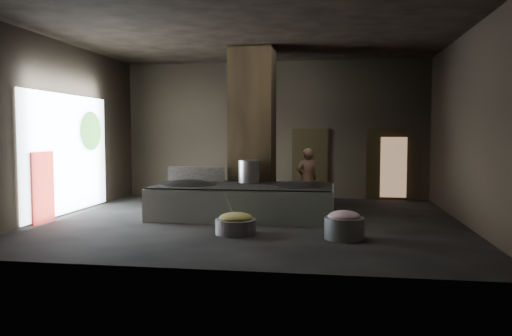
% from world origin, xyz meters
% --- Properties ---
extents(floor, '(10.00, 9.00, 0.10)m').
position_xyz_m(floor, '(0.00, 0.00, -0.05)').
color(floor, black).
rests_on(floor, ground).
extents(ceiling, '(10.00, 9.00, 0.10)m').
position_xyz_m(ceiling, '(0.00, 0.00, 4.55)').
color(ceiling, black).
rests_on(ceiling, back_wall).
extents(back_wall, '(10.00, 0.10, 4.50)m').
position_xyz_m(back_wall, '(0.00, 4.55, 2.25)').
color(back_wall, black).
rests_on(back_wall, ground).
extents(front_wall, '(10.00, 0.10, 4.50)m').
position_xyz_m(front_wall, '(0.00, -4.55, 2.25)').
color(front_wall, black).
rests_on(front_wall, ground).
extents(left_wall, '(0.10, 9.00, 4.50)m').
position_xyz_m(left_wall, '(-5.05, 0.00, 2.25)').
color(left_wall, black).
rests_on(left_wall, ground).
extents(right_wall, '(0.10, 9.00, 4.50)m').
position_xyz_m(right_wall, '(5.05, 0.00, 2.25)').
color(right_wall, black).
rests_on(right_wall, ground).
extents(pillar, '(1.20, 1.20, 4.50)m').
position_xyz_m(pillar, '(-0.30, 1.90, 2.25)').
color(pillar, black).
rests_on(pillar, ground).
extents(hearth_platform, '(4.56, 2.21, 0.79)m').
position_xyz_m(hearth_platform, '(-0.29, 0.39, 0.39)').
color(hearth_platform, silver).
rests_on(hearth_platform, ground).
extents(platform_cap, '(4.44, 2.13, 0.03)m').
position_xyz_m(platform_cap, '(-0.29, 0.39, 0.82)').
color(platform_cap, black).
rests_on(platform_cap, hearth_platform).
extents(wok_left, '(1.43, 1.43, 0.39)m').
position_xyz_m(wok_left, '(-1.74, 0.34, 0.75)').
color(wok_left, black).
rests_on(wok_left, hearth_platform).
extents(wok_left_rim, '(1.46, 1.46, 0.05)m').
position_xyz_m(wok_left_rim, '(-1.74, 0.34, 0.82)').
color(wok_left_rim, black).
rests_on(wok_left_rim, hearth_platform).
extents(wok_right, '(1.33, 1.33, 0.38)m').
position_xyz_m(wok_right, '(1.06, 0.44, 0.75)').
color(wok_right, black).
rests_on(wok_right, hearth_platform).
extents(wok_right_rim, '(1.36, 1.36, 0.05)m').
position_xyz_m(wok_right_rim, '(1.06, 0.44, 0.82)').
color(wok_right_rim, black).
rests_on(wok_right_rim, hearth_platform).
extents(stock_pot, '(0.55, 0.55, 0.59)m').
position_xyz_m(stock_pot, '(-0.24, 0.94, 1.13)').
color(stock_pot, '#9FA0A6').
rests_on(stock_pot, hearth_platform).
extents(splash_guard, '(1.58, 0.07, 0.39)m').
position_xyz_m(splash_guard, '(-1.74, 1.14, 1.03)').
color(splash_guard, black).
rests_on(splash_guard, hearth_platform).
extents(cook, '(0.73, 0.60, 1.73)m').
position_xyz_m(cook, '(1.23, 1.98, 0.86)').
color(cook, '#8F6148').
rests_on(cook, ground).
extents(veg_basin, '(1.01, 1.01, 0.32)m').
position_xyz_m(veg_basin, '(-0.08, -1.71, 0.16)').
color(veg_basin, slate).
rests_on(veg_basin, ground).
extents(veg_fill, '(0.71, 0.71, 0.22)m').
position_xyz_m(veg_fill, '(-0.08, -1.71, 0.35)').
color(veg_fill, olive).
rests_on(veg_fill, veg_basin).
extents(ladle, '(0.22, 0.29, 0.62)m').
position_xyz_m(ladle, '(-0.23, -1.56, 0.55)').
color(ladle, '#9FA0A6').
rests_on(ladle, veg_basin).
extents(meat_basin, '(0.86, 0.86, 0.44)m').
position_xyz_m(meat_basin, '(2.18, -1.85, 0.22)').
color(meat_basin, slate).
rests_on(meat_basin, ground).
extents(meat_fill, '(0.66, 0.66, 0.25)m').
position_xyz_m(meat_fill, '(2.18, -1.85, 0.45)').
color(meat_fill, '#A8646F').
rests_on(meat_fill, meat_basin).
extents(doorway_near, '(1.18, 0.08, 2.38)m').
position_xyz_m(doorway_near, '(1.20, 4.45, 1.10)').
color(doorway_near, black).
rests_on(doorway_near, ground).
extents(doorway_near_glow, '(0.76, 0.04, 1.80)m').
position_xyz_m(doorway_near_glow, '(0.99, 4.66, 1.05)').
color(doorway_near_glow, '#8C6647').
rests_on(doorway_near_glow, ground).
extents(doorway_far, '(1.18, 0.08, 2.38)m').
position_xyz_m(doorway_far, '(3.60, 4.45, 1.10)').
color(doorway_far, black).
rests_on(doorway_far, ground).
extents(doorway_far_glow, '(0.81, 0.04, 1.93)m').
position_xyz_m(doorway_far_glow, '(3.86, 4.38, 1.05)').
color(doorway_far_glow, '#8C6647').
rests_on(doorway_far_glow, ground).
extents(left_opening, '(0.04, 4.20, 3.10)m').
position_xyz_m(left_opening, '(-4.95, 0.20, 1.60)').
color(left_opening, white).
rests_on(left_opening, ground).
extents(pavilion_sliver, '(0.05, 0.90, 1.70)m').
position_xyz_m(pavilion_sliver, '(-4.88, -1.10, 0.85)').
color(pavilion_sliver, maroon).
rests_on(pavilion_sliver, ground).
extents(tree_silhouette, '(0.28, 1.10, 1.10)m').
position_xyz_m(tree_silhouette, '(-4.85, 1.30, 2.20)').
color(tree_silhouette, '#194714').
rests_on(tree_silhouette, left_opening).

